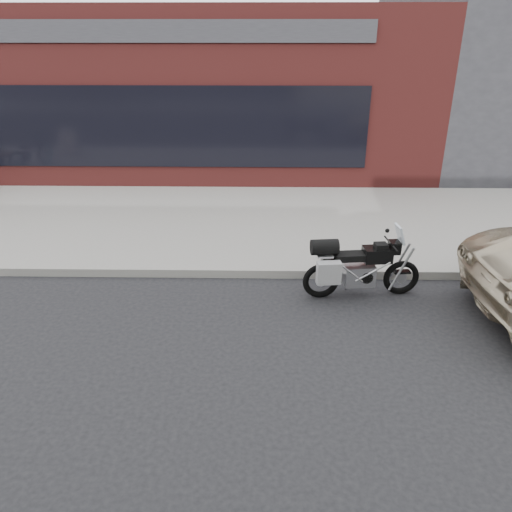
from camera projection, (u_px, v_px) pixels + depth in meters
name	position (u px, v px, depth m)	size (l,w,h in m)	color
ground	(219.00, 459.00, 5.01)	(120.00, 120.00, 0.00)	black
near_sidewalk	(245.00, 215.00, 11.35)	(44.00, 6.00, 0.15)	gray
storefront	(194.00, 84.00, 16.84)	(14.00, 10.07, 4.50)	maroon
motorcycle	(355.00, 267.00, 7.86)	(1.90, 0.74, 1.20)	black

